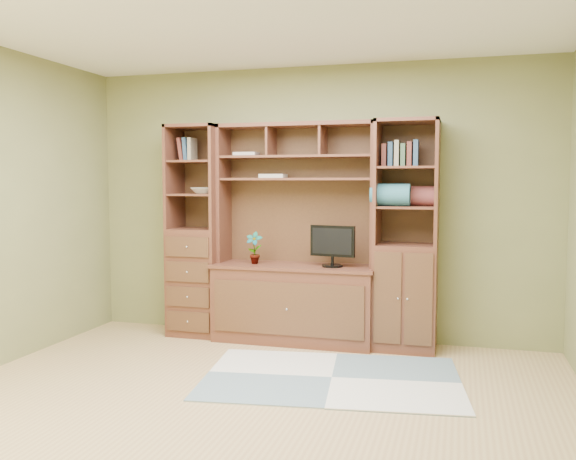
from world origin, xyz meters
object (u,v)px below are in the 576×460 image
(right_tower, at_px, (406,236))
(center_hutch, at_px, (294,233))
(left_tower, at_px, (197,231))
(monitor, at_px, (333,238))

(right_tower, bearing_deg, center_hutch, -177.77)
(left_tower, xyz_separation_m, right_tower, (2.02, 0.00, 0.00))
(left_tower, bearing_deg, monitor, -3.13)
(right_tower, relative_size, monitor, 3.94)
(center_hutch, xyz_separation_m, right_tower, (1.02, 0.04, 0.00))
(right_tower, xyz_separation_m, monitor, (-0.65, -0.07, -0.03))
(center_hutch, height_order, monitor, center_hutch)
(left_tower, xyz_separation_m, monitor, (1.37, -0.07, -0.03))
(monitor, bearing_deg, right_tower, 15.92)
(left_tower, distance_m, monitor, 1.37)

